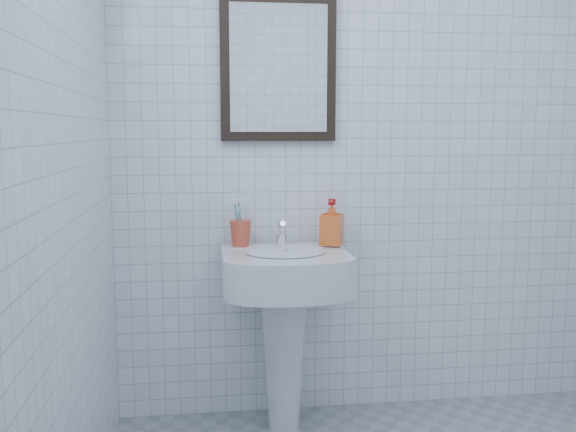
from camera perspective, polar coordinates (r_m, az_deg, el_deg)
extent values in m
cube|color=white|center=(2.91, 6.57, 6.86)|extent=(2.20, 0.02, 2.50)
cube|color=white|center=(1.66, -21.24, 5.87)|extent=(0.02, 2.40, 2.50)
cone|color=white|center=(2.81, -0.38, -12.36)|extent=(0.20, 0.20, 0.65)
cube|color=white|center=(2.66, -0.26, -4.90)|extent=(0.52, 0.37, 0.16)
cube|color=white|center=(2.79, -0.65, -2.87)|extent=(0.52, 0.09, 0.03)
cylinder|color=white|center=(2.62, -0.19, -3.17)|extent=(0.32, 0.32, 0.01)
cylinder|color=white|center=(2.76, -0.59, -2.20)|extent=(0.05, 0.05, 0.05)
cylinder|color=white|center=(2.74, -0.55, -1.10)|extent=(0.02, 0.09, 0.07)
cylinder|color=white|center=(2.77, -0.64, -1.37)|extent=(0.03, 0.05, 0.08)
imported|color=#E64416|center=(2.78, 3.90, -0.55)|extent=(0.12, 0.12, 0.20)
cube|color=black|center=(2.83, -0.87, 12.97)|extent=(0.50, 0.04, 0.62)
cube|color=white|center=(2.81, -0.82, 13.00)|extent=(0.42, 0.00, 0.54)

